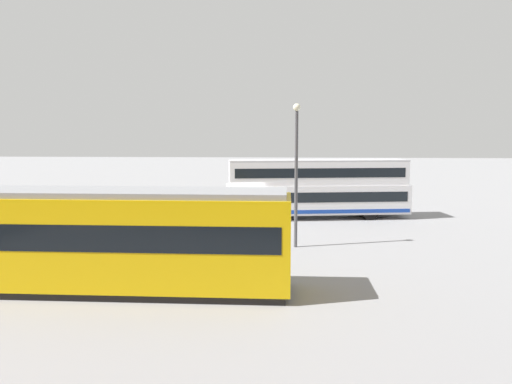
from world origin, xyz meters
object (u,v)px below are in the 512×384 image
street_lamp (296,164)px  tram_yellow (82,239)px  double_decker_bus (317,188)px  info_sign (34,216)px  pedestrian_near_railing (184,227)px

street_lamp → tram_yellow: bearing=43.5°
double_decker_bus → tram_yellow: bearing=59.8°
tram_yellow → street_lamp: (-7.66, -7.26, 2.18)m
info_sign → street_lamp: 13.11m
tram_yellow → pedestrian_near_railing: bearing=-106.3°
pedestrian_near_railing → street_lamp: (-5.53, 0.02, 3.11)m
tram_yellow → street_lamp: size_ratio=2.12×
double_decker_bus → street_lamp: size_ratio=1.73×
tram_yellow → info_sign: (5.19, -6.62, -0.35)m
tram_yellow → info_sign: size_ratio=6.51×
tram_yellow → pedestrian_near_railing: tram_yellow is taller
tram_yellow → pedestrian_near_railing: (-2.13, -7.29, -0.93)m
double_decker_bus → tram_yellow: double_decker_bus is taller
info_sign → double_decker_bus: bearing=-147.5°
double_decker_bus → pedestrian_near_railing: bearing=50.3°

